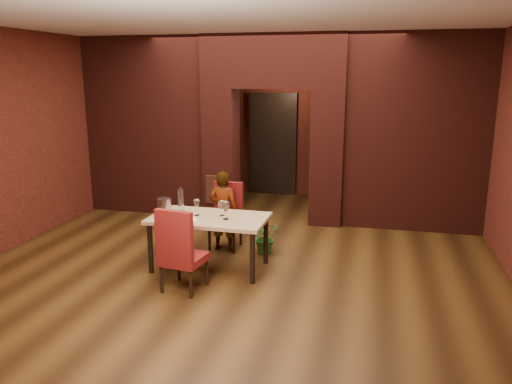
{
  "coord_description": "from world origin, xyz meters",
  "views": [
    {
      "loc": [
        1.73,
        -6.47,
        2.55
      ],
      "look_at": [
        0.17,
        0.0,
        0.97
      ],
      "focal_mm": 35.0,
      "sensor_mm": 36.0,
      "label": 1
    }
  ],
  "objects_px": {
    "dining_table": "(209,242)",
    "water_bottle": "(181,199)",
    "person_seated": "(223,211)",
    "potted_plant": "(265,237)",
    "chair_near": "(184,248)",
    "wine_glass_c": "(226,211)",
    "chair_far": "(225,217)",
    "wine_bucket": "(165,207)",
    "wine_glass_a": "(197,208)",
    "wine_glass_b": "(222,208)"
  },
  "relations": [
    {
      "from": "dining_table",
      "to": "chair_far",
      "type": "distance_m",
      "value": 0.81
    },
    {
      "from": "person_seated",
      "to": "chair_near",
      "type": "bearing_deg",
      "value": 92.01
    },
    {
      "from": "chair_far",
      "to": "water_bottle",
      "type": "xyz_separation_m",
      "value": [
        -0.44,
        -0.62,
        0.39
      ]
    },
    {
      "from": "wine_glass_a",
      "to": "wine_glass_c",
      "type": "bearing_deg",
      "value": -10.54
    },
    {
      "from": "dining_table",
      "to": "potted_plant",
      "type": "relative_size",
      "value": 3.31
    },
    {
      "from": "dining_table",
      "to": "chair_near",
      "type": "bearing_deg",
      "value": -95.3
    },
    {
      "from": "wine_glass_c",
      "to": "wine_bucket",
      "type": "height_order",
      "value": "wine_glass_c"
    },
    {
      "from": "chair_near",
      "to": "wine_glass_b",
      "type": "relative_size",
      "value": 5.18
    },
    {
      "from": "wine_glass_c",
      "to": "wine_bucket",
      "type": "relative_size",
      "value": 1.01
    },
    {
      "from": "dining_table",
      "to": "water_bottle",
      "type": "bearing_deg",
      "value": 159.83
    },
    {
      "from": "water_bottle",
      "to": "potted_plant",
      "type": "height_order",
      "value": "water_bottle"
    },
    {
      "from": "wine_glass_a",
      "to": "wine_bucket",
      "type": "relative_size",
      "value": 0.93
    },
    {
      "from": "wine_bucket",
      "to": "water_bottle",
      "type": "relative_size",
      "value": 0.7
    },
    {
      "from": "wine_glass_c",
      "to": "water_bottle",
      "type": "distance_m",
      "value": 0.76
    },
    {
      "from": "wine_bucket",
      "to": "chair_near",
      "type": "bearing_deg",
      "value": -51.58
    },
    {
      "from": "dining_table",
      "to": "chair_near",
      "type": "distance_m",
      "value": 0.74
    },
    {
      "from": "person_seated",
      "to": "potted_plant",
      "type": "bearing_deg",
      "value": -173.4
    },
    {
      "from": "wine_glass_a",
      "to": "wine_bucket",
      "type": "bearing_deg",
      "value": -168.9
    },
    {
      "from": "chair_far",
      "to": "chair_near",
      "type": "height_order",
      "value": "chair_near"
    },
    {
      "from": "chair_far",
      "to": "wine_glass_c",
      "type": "relative_size",
      "value": 4.2
    },
    {
      "from": "dining_table",
      "to": "wine_glass_c",
      "type": "height_order",
      "value": "wine_glass_c"
    },
    {
      "from": "chair_near",
      "to": "water_bottle",
      "type": "xyz_separation_m",
      "value": [
        -0.38,
        0.89,
        0.36
      ]
    },
    {
      "from": "dining_table",
      "to": "wine_glass_c",
      "type": "bearing_deg",
      "value": -13.26
    },
    {
      "from": "dining_table",
      "to": "water_bottle",
      "type": "xyz_separation_m",
      "value": [
        -0.46,
        0.18,
        0.52
      ]
    },
    {
      "from": "wine_glass_b",
      "to": "water_bottle",
      "type": "distance_m",
      "value": 0.63
    },
    {
      "from": "wine_glass_b",
      "to": "person_seated",
      "type": "bearing_deg",
      "value": 105.69
    },
    {
      "from": "chair_far",
      "to": "water_bottle",
      "type": "distance_m",
      "value": 0.85
    },
    {
      "from": "chair_near",
      "to": "wine_glass_c",
      "type": "xyz_separation_m",
      "value": [
        0.33,
        0.65,
        0.31
      ]
    },
    {
      "from": "dining_table",
      "to": "chair_far",
      "type": "bearing_deg",
      "value": 92.85
    },
    {
      "from": "chair_far",
      "to": "person_seated",
      "type": "xyz_separation_m",
      "value": [
        -0.0,
        -0.06,
        0.11
      ]
    },
    {
      "from": "wine_glass_c",
      "to": "wine_glass_b",
      "type": "bearing_deg",
      "value": 123.26
    },
    {
      "from": "dining_table",
      "to": "wine_glass_a",
      "type": "xyz_separation_m",
      "value": [
        -0.17,
        0.01,
        0.47
      ]
    },
    {
      "from": "chair_far",
      "to": "wine_bucket",
      "type": "bearing_deg",
      "value": -122.66
    },
    {
      "from": "chair_near",
      "to": "person_seated",
      "type": "bearing_deg",
      "value": -83.23
    },
    {
      "from": "chair_near",
      "to": "wine_glass_c",
      "type": "height_order",
      "value": "chair_near"
    },
    {
      "from": "person_seated",
      "to": "water_bottle",
      "type": "bearing_deg",
      "value": 56.14
    },
    {
      "from": "chair_near",
      "to": "water_bottle",
      "type": "relative_size",
      "value": 3.16
    },
    {
      "from": "water_bottle",
      "to": "potted_plant",
      "type": "relative_size",
      "value": 0.71
    },
    {
      "from": "chair_far",
      "to": "chair_near",
      "type": "xyz_separation_m",
      "value": [
        -0.06,
        -1.52,
        0.03
      ]
    },
    {
      "from": "wine_glass_c",
      "to": "water_bottle",
      "type": "xyz_separation_m",
      "value": [
        -0.72,
        0.24,
        0.05
      ]
    },
    {
      "from": "person_seated",
      "to": "wine_glass_b",
      "type": "distance_m",
      "value": 0.71
    },
    {
      "from": "wine_bucket",
      "to": "wine_glass_b",
      "type": "bearing_deg",
      "value": 11.9
    },
    {
      "from": "wine_glass_b",
      "to": "wine_bucket",
      "type": "xyz_separation_m",
      "value": [
        -0.75,
        -0.16,
        0.01
      ]
    },
    {
      "from": "dining_table",
      "to": "wine_glass_b",
      "type": "bearing_deg",
      "value": 31.08
    },
    {
      "from": "person_seated",
      "to": "wine_glass_a",
      "type": "xyz_separation_m",
      "value": [
        -0.14,
        -0.72,
        0.23
      ]
    },
    {
      "from": "person_seated",
      "to": "wine_glass_b",
      "type": "bearing_deg",
      "value": 109.69
    },
    {
      "from": "wine_bucket",
      "to": "potted_plant",
      "type": "height_order",
      "value": "wine_bucket"
    },
    {
      "from": "chair_near",
      "to": "wine_glass_b",
      "type": "distance_m",
      "value": 0.89
    },
    {
      "from": "wine_glass_a",
      "to": "wine_bucket",
      "type": "height_order",
      "value": "wine_bucket"
    },
    {
      "from": "chair_far",
      "to": "wine_glass_c",
      "type": "distance_m",
      "value": 0.97
    }
  ]
}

